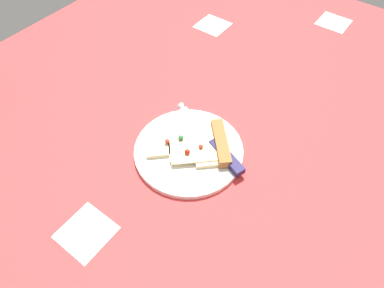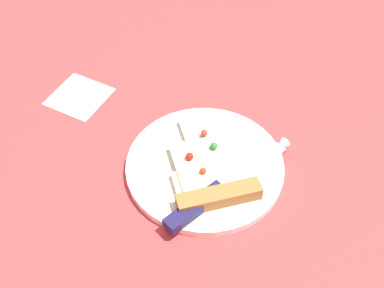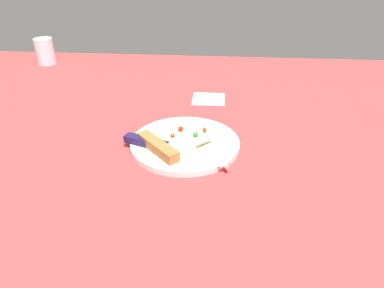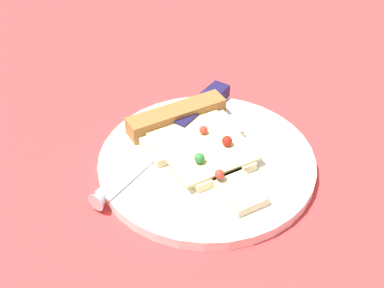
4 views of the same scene
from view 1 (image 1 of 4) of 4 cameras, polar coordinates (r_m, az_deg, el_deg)
ground_plane at (r=77.43cm, az=7.90°, el=-0.95°), size 153.85×153.85×3.00cm
plate at (r=73.89cm, az=-0.56°, el=-1.11°), size 23.70×23.70×1.23cm
pizza_slice at (r=72.98cm, az=1.45°, el=-0.26°), size 18.04×17.57×2.44cm
knife at (r=73.64cm, az=3.95°, el=0.01°), size 23.23×10.31×2.45cm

